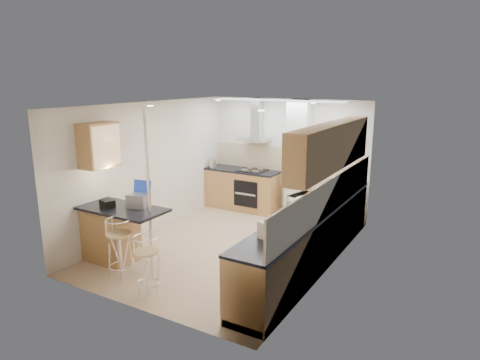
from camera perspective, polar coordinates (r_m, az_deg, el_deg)
The scene contains 16 objects.
ground at distance 7.70m, azimuth -1.30°, elevation -8.87°, with size 4.80×4.80×0.00m, color tan.
room_shell at distance 7.42m, azimuth 2.29°, elevation 2.70°, with size 3.64×4.84×2.51m.
right_counter at distance 6.92m, azimuth 9.44°, elevation -7.60°, with size 0.63×4.40×0.92m.
back_counter at distance 9.73m, azimuth 0.35°, elevation -1.20°, with size 1.70×0.63×0.92m.
peninsula at distance 7.13m, azimuth -15.35°, elevation -7.14°, with size 1.47×0.72×0.94m.
microwave at distance 6.62m, azimuth 8.55°, elevation -3.11°, with size 0.49×0.33×0.27m, color silver.
laptop at distance 6.90m, azimuth -13.40°, elevation -2.70°, with size 0.32×0.24×0.22m, color #93949A.
bag at distance 7.04m, azimuth -17.27°, elevation -3.03°, with size 0.22×0.16×0.12m, color black.
bar_stool_near at distance 6.60m, azimuth -15.75°, elevation -8.88°, with size 0.39×0.39×0.95m, color tan, non-canonical shape.
bar_stool_end at distance 6.02m, azimuth -12.32°, elevation -11.25°, with size 0.36×0.36×0.88m, color tan, non-canonical shape.
jar_a at distance 7.03m, azimuth 11.48°, elevation -2.62°, with size 0.12×0.12×0.18m, color white.
jar_b at distance 7.34m, azimuth 10.96°, elevation -1.98°, with size 0.11×0.11×0.17m, color white.
jar_c at distance 6.70m, azimuth 9.43°, elevation -3.21°, with size 0.14×0.14×0.21m, color beige.
jar_d at distance 6.02m, azimuth 7.43°, elevation -5.47°, with size 0.10×0.10×0.13m, color silver.
bread_bin at distance 5.54m, azimuth 5.06°, elevation -6.59°, with size 0.33×0.42×0.22m, color white.
kettle at distance 9.81m, azimuth -3.63°, elevation 2.24°, with size 0.16×0.16×0.20m, color silver.
Camera 1 is at (3.72, -6.07, 2.93)m, focal length 32.00 mm.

